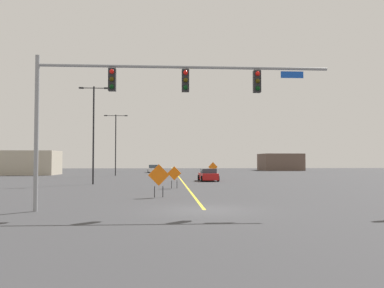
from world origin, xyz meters
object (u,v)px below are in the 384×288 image
Objects in this scene: construction_sign_right_lane at (213,168)px; construction_sign_median_near at (159,176)px; construction_sign_median_far at (174,174)px; car_red_distant at (208,175)px; street_lamp_near_right at (93,128)px; car_white_near at (154,169)px; street_lamp_near_left at (116,140)px; traffic_signal_assembly at (145,91)px.

construction_sign_median_near is (-6.72, -28.26, -0.01)m from construction_sign_right_lane.
car_red_distant is at bearing 70.83° from construction_sign_median_far.
street_lamp_near_right is 37.46m from car_white_near.
construction_sign_median_far is at bearing 81.85° from construction_sign_median_near.
car_red_distant is at bearing -52.52° from street_lamp_near_left.
street_lamp_near_left is at bearing 152.32° from construction_sign_right_lane.
traffic_signal_assembly is 6.66× the size of construction_sign_right_lane.
street_lamp_near_left is 4.41× the size of construction_sign_median_near.
street_lamp_near_left reaches higher than construction_sign_right_lane.
construction_sign_right_lane is 0.53× the size of car_white_near.
car_white_near is at bearing 110.59° from construction_sign_right_lane.
construction_sign_right_lane is at bearing 78.22° from traffic_signal_assembly.
car_white_near is (-2.96, 43.06, -0.46)m from construction_sign_median_far.
street_lamp_near_right reaches higher than car_white_near.
street_lamp_near_left reaches higher than traffic_signal_assembly.
traffic_signal_assembly is at bearing -81.19° from street_lamp_near_left.
street_lamp_near_left is at bearing 91.32° from street_lamp_near_right.
construction_sign_median_far is 0.88× the size of construction_sign_right_lane.
traffic_signal_assembly is 6.65× the size of construction_sign_median_near.
street_lamp_near_right is at bearing -155.41° from car_red_distant.
construction_sign_median_near is (7.07, -35.49, -4.03)m from street_lamp_near_left.
construction_sign_median_near reaches higher than construction_sign_right_lane.
construction_sign_median_near is at bearing 85.25° from traffic_signal_assembly.
traffic_signal_assembly is 15.26m from construction_sign_median_far.
car_red_distant is (6.99, -31.47, -0.04)m from car_white_near.
street_lamp_near_right is 4.58× the size of construction_sign_median_near.
street_lamp_near_right is (-6.03, 20.73, -0.07)m from traffic_signal_assembly.
street_lamp_near_right reaches higher than traffic_signal_assembly.
construction_sign_right_lane reaches higher than car_red_distant.
construction_sign_median_near is at bearing -104.82° from car_red_distant.
car_white_near is (4.75, 36.85, -4.78)m from street_lamp_near_right.
street_lamp_near_right is 2.33× the size of car_red_distant.
street_lamp_near_right reaches higher than construction_sign_median_far.
street_lamp_near_left is at bearing 127.48° from car_red_distant.
construction_sign_median_far is 0.47× the size of car_white_near.
construction_sign_median_far is 0.88× the size of construction_sign_median_near.
car_red_distant is at bearing 24.59° from street_lamp_near_right.
street_lamp_near_right is 4.59× the size of construction_sign_right_lane.
car_white_near is (-8.55, 22.74, -0.63)m from construction_sign_right_lane.
car_white_near is 0.95× the size of car_red_distant.
construction_sign_median_near is 20.22m from car_red_distant.
street_lamp_near_left reaches higher than car_white_near.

